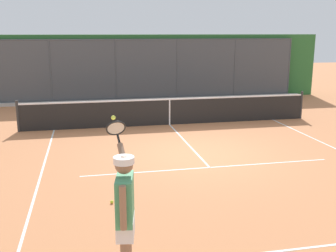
{
  "coord_description": "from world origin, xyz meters",
  "views": [
    {
      "loc": [
        2.94,
        10.16,
        3.29
      ],
      "look_at": [
        1.01,
        0.84,
        1.05
      ],
      "focal_mm": 42.81,
      "sensor_mm": 36.0,
      "label": 1
    }
  ],
  "objects": [
    {
      "name": "ground_plane",
      "position": [
        0.0,
        0.0,
        0.0
      ],
      "size": [
        60.0,
        60.0,
        0.0
      ],
      "primitive_type": "plane",
      "color": "#C67A4C"
    },
    {
      "name": "tennis_player",
      "position": [
        2.52,
        5.4,
        1.07
      ],
      "size": [
        0.33,
        1.48,
        2.09
      ],
      "rotation": [
        0.0,
        0.0,
        -1.74
      ],
      "color": "black",
      "rests_on": "ground"
    },
    {
      "name": "fence_backdrop",
      "position": [
        0.0,
        -9.65,
        1.57
      ],
      "size": [
        17.92,
        1.37,
        3.17
      ],
      "color": "#474C51",
      "rests_on": "ground"
    },
    {
      "name": "tennis_net",
      "position": [
        0.0,
        -3.74,
        0.49
      ],
      "size": [
        10.52,
        0.09,
        1.07
      ],
      "color": "#2D2D2D",
      "rests_on": "ground"
    },
    {
      "name": "court_line_markings",
      "position": [
        0.0,
        1.45,
        0.0
      ],
      "size": [
        8.19,
        8.83,
        0.01
      ],
      "color": "white",
      "rests_on": "ground"
    },
    {
      "name": "tennis_ball_near_net",
      "position": [
        2.54,
        2.77,
        0.03
      ],
      "size": [
        0.07,
        0.07,
        0.07
      ],
      "primitive_type": "sphere",
      "color": "#CCDB33",
      "rests_on": "ground"
    }
  ]
}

